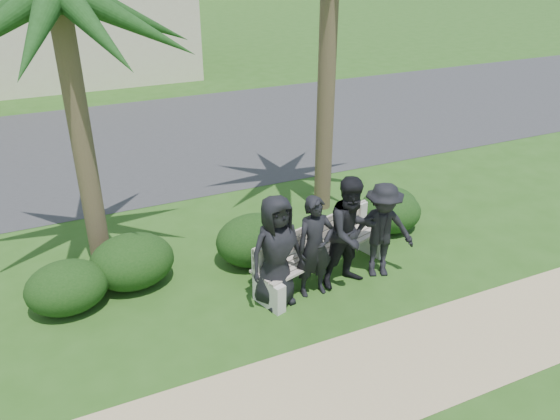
# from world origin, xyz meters

# --- Properties ---
(ground) EXTENTS (160.00, 160.00, 0.00)m
(ground) POSITION_xyz_m (0.00, 0.00, 0.00)
(ground) COLOR #285217
(ground) RESTS_ON ground
(footpath) EXTENTS (30.00, 1.60, 0.01)m
(footpath) POSITION_xyz_m (0.00, -1.80, 0.00)
(footpath) COLOR tan
(footpath) RESTS_ON ground
(asphalt_street) EXTENTS (160.00, 8.00, 0.01)m
(asphalt_street) POSITION_xyz_m (0.00, 8.00, 0.00)
(asphalt_street) COLOR #2D2D30
(asphalt_street) RESTS_ON ground
(park_bench) EXTENTS (2.58, 1.25, 0.85)m
(park_bench) POSITION_xyz_m (0.67, 0.41, 0.38)
(park_bench) COLOR gray
(park_bench) RESTS_ON ground
(man_a) EXTENTS (0.89, 0.64, 1.69)m
(man_a) POSITION_xyz_m (-0.26, 0.08, 0.85)
(man_a) COLOR black
(man_a) RESTS_ON ground
(man_b) EXTENTS (0.59, 0.40, 1.57)m
(man_b) POSITION_xyz_m (0.34, 0.06, 0.79)
(man_b) COLOR black
(man_b) RESTS_ON ground
(man_c) EXTENTS (0.90, 0.73, 1.76)m
(man_c) POSITION_xyz_m (0.95, 0.07, 0.88)
(man_c) COLOR black
(man_c) RESTS_ON ground
(man_d) EXTENTS (1.14, 0.88, 1.56)m
(man_d) POSITION_xyz_m (1.50, 0.08, 0.78)
(man_d) COLOR black
(man_d) RESTS_ON ground
(hedge_a) EXTENTS (1.15, 0.95, 0.75)m
(hedge_a) POSITION_xyz_m (-3.03, 1.17, 0.37)
(hedge_a) COLOR #14340E
(hedge_a) RESTS_ON ground
(hedge_b) EXTENTS (1.27, 1.05, 0.83)m
(hedge_b) POSITION_xyz_m (-2.06, 1.43, 0.42)
(hedge_b) COLOR #14340E
(hedge_b) RESTS_ON ground
(hedge_d) EXTENTS (1.27, 1.05, 0.83)m
(hedge_d) POSITION_xyz_m (-0.12, 1.27, 0.41)
(hedge_d) COLOR #14340E
(hedge_d) RESTS_ON ground
(hedge_e) EXTENTS (1.10, 0.91, 0.72)m
(hedge_e) POSITION_xyz_m (2.63, 1.46, 0.36)
(hedge_e) COLOR #14340E
(hedge_e) RESTS_ON ground
(hedge_f) EXTENTS (1.11, 0.92, 0.73)m
(hedge_f) POSITION_xyz_m (2.54, 1.24, 0.36)
(hedge_f) COLOR #14340E
(hedge_f) RESTS_ON ground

